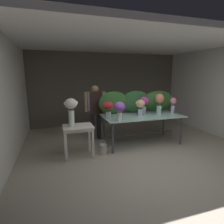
% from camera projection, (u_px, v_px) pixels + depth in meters
% --- Properties ---
extents(ground_plane, '(8.69, 8.69, 0.00)m').
position_uv_depth(ground_plane, '(125.00, 139.00, 5.32)').
color(ground_plane, '#9E9384').
extents(wall_back, '(5.71, 0.12, 2.64)m').
position_uv_depth(wall_back, '(107.00, 89.00, 6.91)').
color(wall_back, '#5B564C').
rests_on(wall_back, ground).
extents(wall_left, '(0.12, 4.07, 2.64)m').
position_uv_depth(wall_left, '(12.00, 98.00, 4.22)').
color(wall_left, silver).
rests_on(wall_left, ground).
extents(wall_right, '(0.12, 4.07, 2.64)m').
position_uv_depth(wall_right, '(208.00, 91.00, 5.90)').
color(wall_right, silver).
rests_on(wall_right, ground).
extents(ceiling_slab, '(5.83, 4.07, 0.12)m').
position_uv_depth(ceiling_slab, '(127.00, 42.00, 4.79)').
color(ceiling_slab, silver).
rests_on(ceiling_slab, wall_back).
extents(display_table_glass, '(2.11, 1.03, 0.79)m').
position_uv_depth(display_table_glass, '(142.00, 119.00, 4.90)').
color(display_table_glass, '#A6D1C7').
rests_on(display_table_glass, ground).
extents(side_table_white, '(0.66, 0.52, 0.72)m').
position_uv_depth(side_table_white, '(78.00, 131.00, 4.09)').
color(side_table_white, silver).
rests_on(side_table_white, ground).
extents(florist, '(0.61, 0.24, 1.58)m').
position_uv_depth(florist, '(95.00, 106.00, 5.18)').
color(florist, '#232328').
rests_on(florist, ground).
extents(foliage_backdrop, '(2.30, 0.27, 0.63)m').
position_uv_depth(foliage_backdrop, '(138.00, 102.00, 5.21)').
color(foliage_backdrop, '#2D6028').
rests_on(foliage_backdrop, display_table_glass).
extents(vase_coral_hydrangea, '(0.23, 0.23, 0.57)m').
position_uv_depth(vase_coral_hydrangea, '(159.00, 102.00, 4.96)').
color(vase_coral_hydrangea, silver).
rests_on(vase_coral_hydrangea, display_table_glass).
extents(vase_crimson_peonies, '(0.28, 0.24, 0.40)m').
position_uv_depth(vase_crimson_peonies, '(108.00, 108.00, 4.53)').
color(vase_crimson_peonies, silver).
rests_on(vase_crimson_peonies, display_table_glass).
extents(vase_magenta_snapdragons, '(0.24, 0.24, 0.48)m').
position_uv_depth(vase_magenta_snapdragons, '(144.00, 103.00, 5.05)').
color(vase_magenta_snapdragons, silver).
rests_on(vase_magenta_snapdragons, display_table_glass).
extents(vase_peach_ranunculus, '(0.24, 0.23, 0.44)m').
position_uv_depth(vase_peach_ranunculus, '(140.00, 106.00, 4.75)').
color(vase_peach_ranunculus, silver).
rests_on(vase_peach_ranunculus, display_table_glass).
extents(vase_violet_carnations, '(0.26, 0.25, 0.45)m').
position_uv_depth(vase_violet_carnations, '(119.00, 109.00, 4.22)').
color(vase_violet_carnations, silver).
rests_on(vase_violet_carnations, display_table_glass).
extents(vase_rosy_lilies, '(0.19, 0.17, 0.45)m').
position_uv_depth(vase_rosy_lilies, '(173.00, 104.00, 5.09)').
color(vase_rosy_lilies, silver).
rests_on(vase_rosy_lilies, display_table_glass).
extents(vase_white_roses_tall, '(0.30, 0.27, 0.62)m').
position_uv_depth(vase_white_roses_tall, '(71.00, 108.00, 3.95)').
color(vase_white_roses_tall, silver).
rests_on(vase_white_roses_tall, side_table_white).
extents(watering_can, '(0.35, 0.18, 0.34)m').
position_uv_depth(watering_can, '(103.00, 149.00, 4.30)').
color(watering_can, '#B7B2A8').
rests_on(watering_can, ground).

